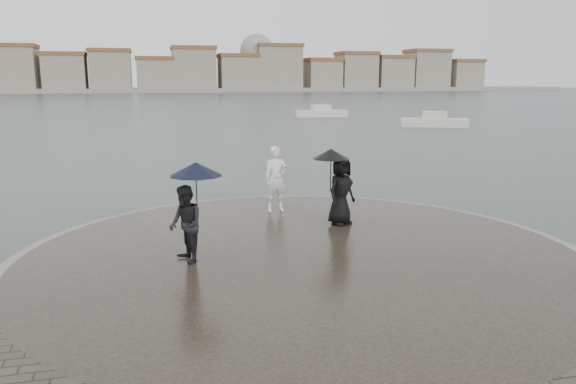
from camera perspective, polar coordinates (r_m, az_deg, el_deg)
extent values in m
plane|color=#2B3835|center=(9.18, 7.61, -14.84)|extent=(400.00, 400.00, 0.00)
cylinder|color=gray|center=(12.18, 1.51, -7.15)|extent=(12.50, 12.50, 0.32)
cylinder|color=#2D261E|center=(12.18, 1.51, -7.05)|extent=(11.90, 11.90, 0.36)
imported|color=white|center=(15.72, -1.23, 1.34)|extent=(0.69, 0.47, 1.84)
imported|color=black|center=(11.54, -10.37, -3.24)|extent=(0.80, 0.91, 1.59)
cylinder|color=black|center=(11.53, -9.26, -0.38)|extent=(0.02, 0.02, 0.90)
cone|color=black|center=(11.43, -9.35, 2.32)|extent=(1.09, 1.09, 0.28)
imported|color=black|center=(14.36, 5.40, 0.11)|extent=(1.01, 0.91, 1.74)
cylinder|color=black|center=(14.29, 4.35, 1.83)|extent=(0.02, 0.02, 0.90)
cone|color=black|center=(14.21, 4.38, 3.89)|extent=(0.96, 0.96, 0.26)
cube|color=gray|center=(170.67, -13.31, 10.05)|extent=(260.00, 20.00, 1.20)
cube|color=gray|center=(171.01, -26.09, 11.02)|extent=(12.00, 10.00, 12.00)
cube|color=brown|center=(171.21, -26.29, 13.19)|extent=(12.60, 10.60, 1.00)
cube|color=gray|center=(168.91, -21.67, 11.04)|extent=(11.00, 10.00, 10.00)
cube|color=brown|center=(169.03, -21.81, 12.90)|extent=(11.60, 10.60, 1.00)
cube|color=gray|center=(167.85, -17.55, 11.48)|extent=(11.00, 10.00, 11.00)
cube|color=brown|center=(168.01, -17.67, 13.53)|extent=(11.60, 10.60, 1.00)
cube|color=gray|center=(167.64, -13.35, 11.36)|extent=(10.00, 10.00, 9.00)
cube|color=brown|center=(167.73, -13.43, 13.07)|extent=(10.60, 10.60, 1.00)
cube|color=gray|center=(168.22, -9.55, 12.02)|extent=(12.00, 10.00, 12.00)
cube|color=brown|center=(168.42, -9.62, 14.23)|extent=(12.60, 10.60, 1.00)
cube|color=gray|center=(169.80, -5.07, 11.79)|extent=(11.00, 10.00, 10.00)
cube|color=brown|center=(169.91, -5.10, 13.64)|extent=(11.60, 10.60, 1.00)
cube|color=gray|center=(172.14, -1.04, 12.32)|extent=(13.00, 10.00, 13.00)
cube|color=brown|center=(172.38, -1.05, 14.65)|extent=(13.60, 10.60, 1.00)
cube|color=gray|center=(175.83, 3.50, 11.64)|extent=(10.00, 10.00, 9.00)
cube|color=brown|center=(175.91, 3.52, 13.26)|extent=(10.60, 10.60, 1.00)
cube|color=gray|center=(179.47, 6.93, 11.89)|extent=(11.00, 10.00, 11.00)
cube|color=brown|center=(179.62, 6.98, 13.80)|extent=(11.60, 10.60, 1.00)
cube|color=gray|center=(184.09, 10.49, 11.62)|extent=(11.00, 10.00, 10.00)
cube|color=brown|center=(184.20, 10.55, 13.33)|extent=(11.60, 10.60, 1.00)
cube|color=gray|center=(189.38, 13.88, 11.77)|extent=(12.00, 10.00, 12.00)
cube|color=brown|center=(189.56, 13.97, 13.74)|extent=(12.60, 10.60, 1.00)
cube|color=gray|center=(195.76, 17.29, 11.13)|extent=(10.00, 10.00, 9.00)
cube|color=brown|center=(195.83, 17.37, 12.60)|extent=(10.60, 10.60, 1.00)
sphere|color=gray|center=(173.00, -3.20, 14.13)|extent=(10.00, 10.00, 10.00)
cube|color=beige|center=(60.05, 3.37, 7.86)|extent=(5.63, 2.13, 0.90)
cube|color=beige|center=(60.01, 3.38, 8.43)|extent=(2.11, 1.39, 0.90)
cube|color=beige|center=(49.34, 14.60, 6.72)|extent=(5.66, 3.76, 0.90)
cube|color=beige|center=(49.30, 14.64, 7.41)|extent=(2.32, 1.93, 0.90)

